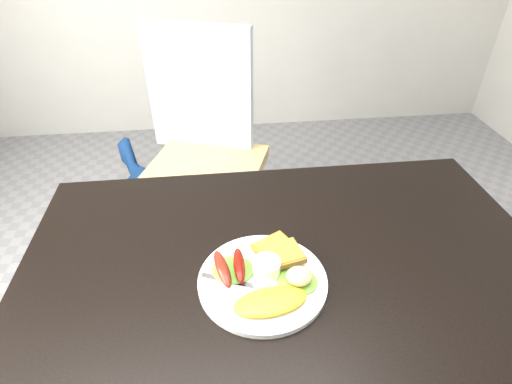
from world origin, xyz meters
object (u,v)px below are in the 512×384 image
(person, at_px, (175,105))
(plate, at_px, (263,281))
(dining_table, at_px, (289,273))
(dining_chair, at_px, (205,171))

(person, relative_size, plate, 5.67)
(dining_table, bearing_deg, person, 108.55)
(dining_chair, bearing_deg, dining_table, -57.53)
(dining_chair, xyz_separation_m, plate, (0.13, -0.93, 0.31))
(person, xyz_separation_m, plate, (0.22, -0.90, -0.02))
(dining_chair, relative_size, plate, 1.75)
(dining_table, height_order, person, person)
(dining_table, distance_m, dining_chair, 0.95)
(dining_table, height_order, plate, plate)
(plate, bearing_deg, dining_chair, 98.15)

